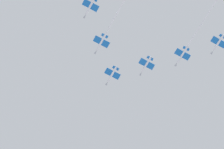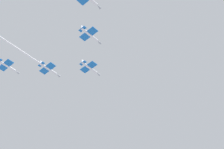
% 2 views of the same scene
% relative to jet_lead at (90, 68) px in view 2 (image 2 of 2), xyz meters
% --- Properties ---
extents(jet_lead, '(10.33, 8.10, 2.22)m').
position_rel_jet_lead_xyz_m(jet_lead, '(0.00, 0.00, 0.00)').
color(jet_lead, white).
extents(jet_port_inner, '(48.08, 25.43, 2.22)m').
position_rel_jet_lead_xyz_m(jet_port_inner, '(-29.75, -1.27, -1.07)').
color(jet_port_inner, white).
extents(jet_starboard_inner, '(10.33, 8.10, 2.22)m').
position_rel_jet_lead_xyz_m(jet_starboard_inner, '(-5.10, -16.28, 1.06)').
color(jet_starboard_inner, white).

